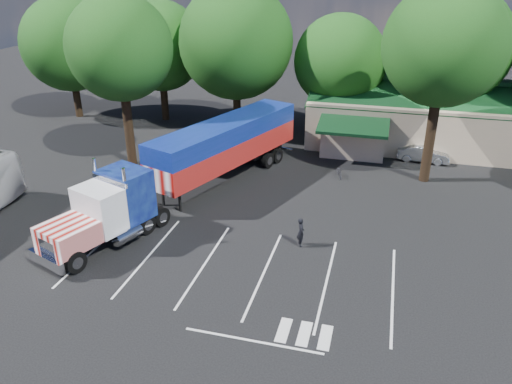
% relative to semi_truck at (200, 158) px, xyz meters
% --- Properties ---
extents(ground, '(120.00, 120.00, 0.00)m').
position_rel_semi_truck_xyz_m(ground, '(3.32, -2.24, -2.58)').
color(ground, black).
rests_on(ground, ground).
extents(event_hall, '(24.20, 14.12, 5.55)m').
position_rel_semi_truck_xyz_m(event_hall, '(17.05, 15.57, -0.37)').
color(event_hall, tan).
rests_on(event_hall, ground).
extents(tree_row_a, '(9.00, 9.00, 11.68)m').
position_rel_semi_truck_xyz_m(tree_row_a, '(-18.68, 14.26, 4.58)').
color(tree_row_a, black).
rests_on(tree_row_a, ground).
extents(tree_row_b, '(8.40, 8.40, 11.35)m').
position_rel_semi_truck_xyz_m(tree_row_b, '(-9.68, 15.56, 4.55)').
color(tree_row_b, black).
rests_on(tree_row_b, ground).
extents(tree_row_c, '(10.00, 10.00, 13.05)m').
position_rel_semi_truck_xyz_m(tree_row_c, '(-1.68, 13.96, 5.46)').
color(tree_row_c, black).
rests_on(tree_row_c, ground).
extents(tree_row_d, '(8.00, 8.00, 10.60)m').
position_rel_semi_truck_xyz_m(tree_row_d, '(7.32, 15.26, 4.00)').
color(tree_row_d, black).
rests_on(tree_row_d, ground).
extents(tree_row_e, '(9.60, 9.60, 12.90)m').
position_rel_semi_truck_xyz_m(tree_row_e, '(16.32, 15.76, 5.50)').
color(tree_row_e, black).
rests_on(tree_row_e, ground).
extents(tree_near_left, '(7.60, 7.60, 12.65)m').
position_rel_semi_truck_xyz_m(tree_near_left, '(-7.18, 3.76, 6.23)').
color(tree_near_left, black).
rests_on(tree_near_left, ground).
extents(tree_near_right, '(8.00, 8.00, 13.50)m').
position_rel_semi_truck_xyz_m(tree_near_right, '(14.82, 6.26, 6.88)').
color(tree_near_right, black).
rests_on(tree_near_right, ground).
extents(semi_truck, '(10.05, 21.34, 4.56)m').
position_rel_semi_truck_xyz_m(semi_truck, '(0.00, 0.00, 0.00)').
color(semi_truck, black).
rests_on(semi_truck, ground).
extents(woman, '(0.64, 0.73, 1.70)m').
position_rel_semi_truck_xyz_m(woman, '(7.82, -5.08, -1.73)').
color(woman, black).
rests_on(woman, ground).
extents(bicycle, '(0.95, 1.66, 0.82)m').
position_rel_semi_truck_xyz_m(bicycle, '(8.82, 5.24, -2.17)').
color(bicycle, black).
rests_on(bicycle, ground).
extents(silver_sedan, '(4.07, 1.64, 1.31)m').
position_rel_semi_truck_xyz_m(silver_sedan, '(14.85, 10.15, -1.92)').
color(silver_sedan, '#9C9FA3').
rests_on(silver_sedan, ground).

